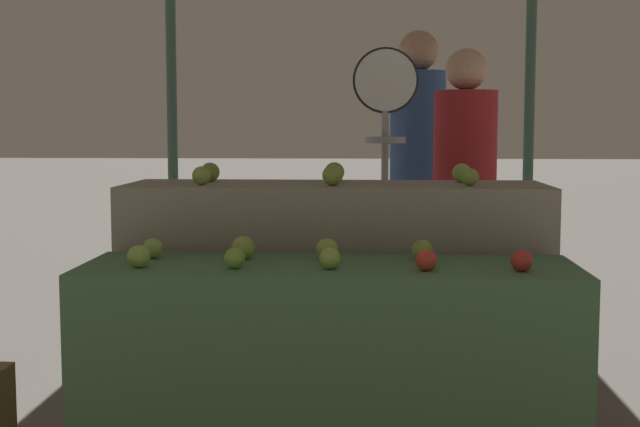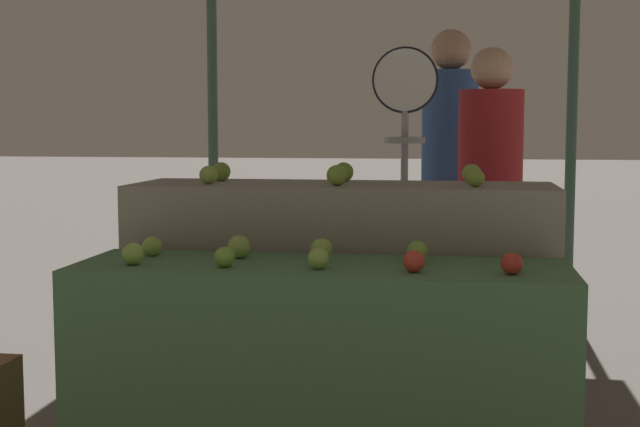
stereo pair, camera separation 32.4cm
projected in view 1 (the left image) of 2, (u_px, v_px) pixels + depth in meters
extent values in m
cylinder|color=#33513D|center=(172.00, 133.00, 6.15)|extent=(0.07, 0.07, 2.39)
cylinder|color=#33513D|center=(529.00, 133.00, 6.02)|extent=(0.07, 0.07, 2.39)
cube|color=#4C7A4C|center=(329.00, 371.00, 3.16)|extent=(1.74, 0.55, 0.77)
cube|color=gray|center=(335.00, 303.00, 3.74)|extent=(1.74, 0.55, 1.01)
sphere|color=#8EB247|center=(139.00, 256.00, 3.05)|extent=(0.08, 0.08, 0.08)
sphere|color=#7AA338|center=(234.00, 258.00, 3.03)|extent=(0.07, 0.07, 0.07)
sphere|color=#8EB247|center=(330.00, 258.00, 3.02)|extent=(0.07, 0.07, 0.07)
sphere|color=red|center=(426.00, 260.00, 2.98)|extent=(0.07, 0.07, 0.07)
sphere|color=#B72D23|center=(522.00, 261.00, 2.97)|extent=(0.07, 0.07, 0.07)
sphere|color=#8EB247|center=(153.00, 248.00, 3.26)|extent=(0.07, 0.07, 0.07)
sphere|color=#8EB247|center=(243.00, 248.00, 3.24)|extent=(0.09, 0.09, 0.09)
sphere|color=#8EB247|center=(327.00, 249.00, 3.21)|extent=(0.08, 0.08, 0.08)
sphere|color=#7AA338|center=(422.00, 250.00, 3.20)|extent=(0.08, 0.08, 0.08)
sphere|color=#8EB247|center=(201.00, 176.00, 3.62)|extent=(0.08, 0.08, 0.08)
sphere|color=#7AA338|center=(333.00, 175.00, 3.57)|extent=(0.08, 0.08, 0.08)
sphere|color=#7AA338|center=(470.00, 177.00, 3.55)|extent=(0.07, 0.07, 0.07)
sphere|color=#7AA338|center=(210.00, 172.00, 3.82)|extent=(0.08, 0.08, 0.08)
sphere|color=#7AA338|center=(334.00, 172.00, 3.81)|extent=(0.08, 0.08, 0.08)
sphere|color=#8EB247|center=(462.00, 173.00, 3.76)|extent=(0.08, 0.08, 0.08)
cylinder|color=#99999E|center=(384.00, 227.00, 4.41)|extent=(0.04, 0.04, 1.50)
cylinder|color=black|center=(386.00, 80.00, 4.33)|extent=(0.32, 0.01, 0.32)
cylinder|color=silver|center=(386.00, 80.00, 4.31)|extent=(0.30, 0.02, 0.30)
cylinder|color=#99999E|center=(385.00, 126.00, 4.34)|extent=(0.01, 0.01, 0.14)
cylinder|color=#99999E|center=(385.00, 140.00, 4.34)|extent=(0.20, 0.20, 0.03)
cube|color=#2D2D38|center=(463.00, 290.00, 4.72)|extent=(0.28, 0.21, 0.77)
cylinder|color=maroon|center=(465.00, 155.00, 4.65)|extent=(0.40, 0.40, 0.67)
sphere|color=tan|center=(466.00, 69.00, 4.61)|extent=(0.22, 0.22, 0.22)
cube|color=#2D2D38|center=(416.00, 263.00, 5.38)|extent=(0.29, 0.25, 0.84)
cylinder|color=#2D4C84|center=(418.00, 133.00, 5.30)|extent=(0.45, 0.45, 0.73)
sphere|color=tan|center=(418.00, 51.00, 5.26)|extent=(0.24, 0.24, 0.24)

